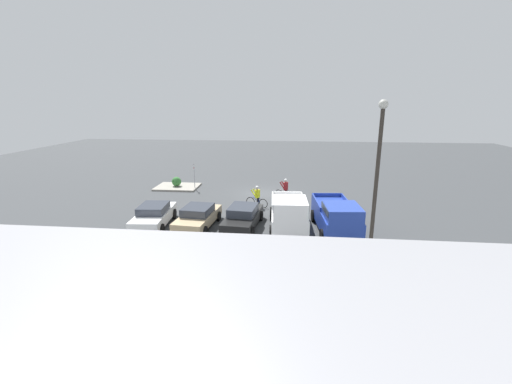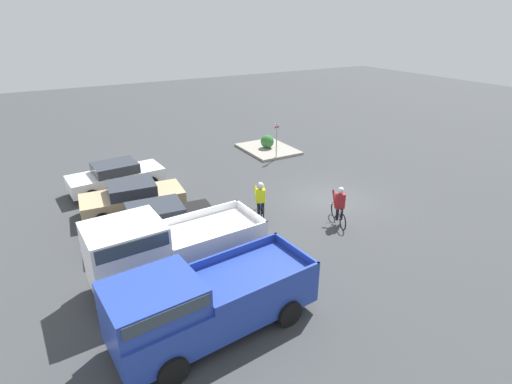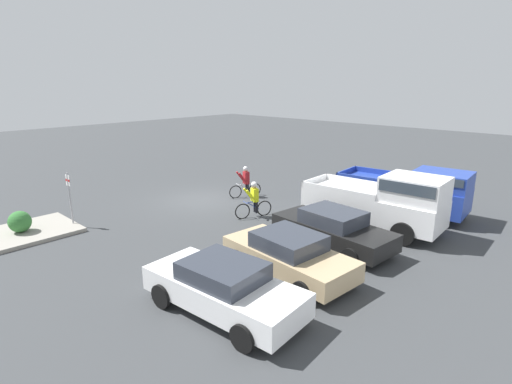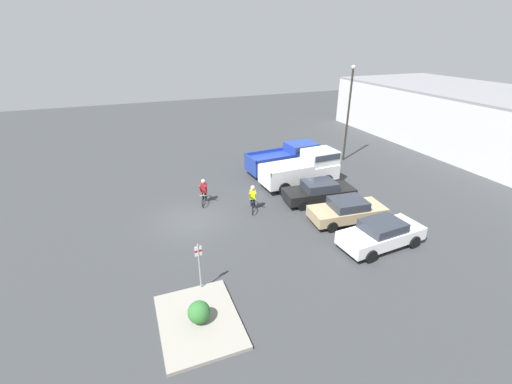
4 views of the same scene
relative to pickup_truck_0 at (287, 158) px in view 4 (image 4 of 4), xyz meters
The scene contains 12 objects.
ground_plane 10.03m from the pickup_truck_0, 59.40° to the right, with size 80.00×80.00×0.00m, color #383A3D.
pickup_truck_0 is the anchor object (origin of this frame).
pickup_truck_1 2.81m from the pickup_truck_0, ahead, with size 2.47×5.64×2.40m.
sedan_0 5.67m from the pickup_truck_0, ahead, with size 2.27×4.67×1.40m.
sedan_1 8.45m from the pickup_truck_0, ahead, with size 2.28×4.46×1.36m.
sedan_2 11.24m from the pickup_truck_0, ahead, with size 2.22×4.57×1.41m.
cyclist_0 7.08m from the pickup_truck_0, 42.96° to the right, with size 1.67×0.71×1.65m.
cyclist_1 8.02m from the pickup_truck_0, 67.05° to the right, with size 1.69×0.72×1.65m.
fire_lane_sign 14.68m from the pickup_truck_0, 40.09° to the right, with size 0.06×0.30×2.31m.
lamppost 6.67m from the pickup_truck_0, 96.45° to the left, with size 0.36×0.36×7.72m.
curb_island 16.39m from the pickup_truck_0, 37.45° to the right, with size 3.77×2.92×0.15m, color gray.
shrub 16.40m from the pickup_truck_0, 37.26° to the right, with size 0.84×0.84×0.84m.
Camera 4 is at (17.66, -2.85, 9.91)m, focal length 24.00 mm.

